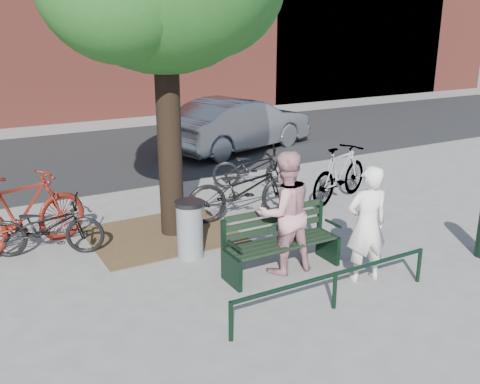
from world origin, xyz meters
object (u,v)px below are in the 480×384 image
person_left (367,224)px  bicycle_c (244,189)px  parked_car (239,124)px  park_bench (279,240)px  person_right (284,213)px  litter_bin (190,229)px

person_left → bicycle_c: size_ratio=0.76×
parked_car → park_bench: bearing=139.1°
park_bench → parked_car: size_ratio=0.38×
person_right → parked_car: person_right is taller
bicycle_c → parked_car: parked_car is taller
litter_bin → bicycle_c: 1.91m
person_right → bicycle_c: 2.28m
person_right → bicycle_c: size_ratio=0.82×
park_bench → bicycle_c: 2.23m
person_right → bicycle_c: bearing=-100.5°
park_bench → person_right: 0.42m
bicycle_c → person_left: bearing=-166.5°
park_bench → bicycle_c: size_ratio=0.80×
park_bench → person_right: person_right is taller
bicycle_c → parked_car: (2.66, 4.94, 0.18)m
person_right → bicycle_c: (0.58, 2.18, -0.33)m
litter_bin → person_left: bearing=-46.4°
park_bench → person_left: bearing=-44.0°
litter_bin → bicycle_c: bearing=34.4°
person_left → bicycle_c: person_left is taller
person_right → parked_car: size_ratio=0.39×
person_right → litter_bin: (-0.99, 1.10, -0.44)m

